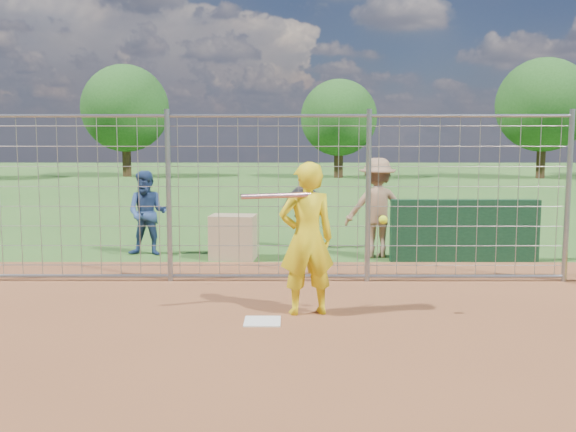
{
  "coord_description": "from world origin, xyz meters",
  "views": [
    {
      "loc": [
        0.33,
        -7.59,
        2.17
      ],
      "look_at": [
        0.3,
        0.8,
        1.15
      ],
      "focal_mm": 40.0,
      "sensor_mm": 36.0,
      "label": 1
    }
  ],
  "objects_px": {
    "batter": "(307,239)",
    "equipment_bin": "(233,237)",
    "bystander_a": "(147,213)",
    "bystander_c": "(377,208)",
    "bystander_b": "(303,210)"
  },
  "relations": [
    {
      "from": "batter",
      "to": "bystander_a",
      "type": "distance_m",
      "value": 4.94
    },
    {
      "from": "batter",
      "to": "bystander_c",
      "type": "distance_m",
      "value": 4.11
    },
    {
      "from": "bystander_a",
      "to": "equipment_bin",
      "type": "bearing_deg",
      "value": -8.35
    },
    {
      "from": "bystander_b",
      "to": "equipment_bin",
      "type": "distance_m",
      "value": 1.76
    },
    {
      "from": "batter",
      "to": "equipment_bin",
      "type": "height_order",
      "value": "batter"
    },
    {
      "from": "bystander_c",
      "to": "equipment_bin",
      "type": "height_order",
      "value": "bystander_c"
    },
    {
      "from": "equipment_bin",
      "to": "bystander_c",
      "type": "bearing_deg",
      "value": 11.09
    },
    {
      "from": "bystander_b",
      "to": "bystander_c",
      "type": "xyz_separation_m",
      "value": [
        1.33,
        -0.91,
        0.14
      ]
    },
    {
      "from": "batter",
      "to": "bystander_c",
      "type": "relative_size",
      "value": 1.04
    },
    {
      "from": "bystander_a",
      "to": "equipment_bin",
      "type": "xyz_separation_m",
      "value": [
        1.62,
        -0.38,
        -0.39
      ]
    },
    {
      "from": "bystander_b",
      "to": "bystander_a",
      "type": "bearing_deg",
      "value": -142.5
    },
    {
      "from": "bystander_a",
      "to": "bystander_c",
      "type": "relative_size",
      "value": 0.87
    },
    {
      "from": "batter",
      "to": "bystander_b",
      "type": "height_order",
      "value": "batter"
    },
    {
      "from": "bystander_a",
      "to": "batter",
      "type": "bearing_deg",
      "value": -49.85
    },
    {
      "from": "bystander_b",
      "to": "bystander_c",
      "type": "height_order",
      "value": "bystander_c"
    }
  ]
}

